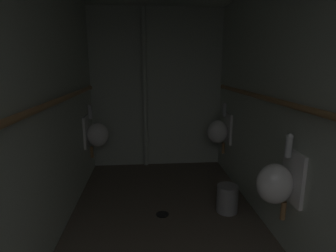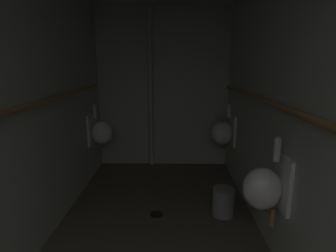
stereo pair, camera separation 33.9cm
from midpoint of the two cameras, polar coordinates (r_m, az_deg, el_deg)
name	(u,v)px [view 1 (the left image)]	position (r m, az deg, el deg)	size (l,w,h in m)	color
wall_left	(26,119)	(2.27, -31.87, 1.26)	(0.06, 4.61, 2.46)	#B5BEAF
wall_right	(303,114)	(2.29, 23.18, 2.25)	(0.06, 4.61, 2.46)	#B5BEAF
wall_back	(157,90)	(4.28, -4.66, 7.66)	(2.17, 0.06, 2.46)	#B5BEAF
urinal_left_mid	(96,134)	(3.91, -17.41, -1.69)	(0.32, 0.30, 0.76)	white
urinal_right_mid	(277,182)	(2.35, 18.40, -11.41)	(0.32, 0.30, 0.76)	white
urinal_right_far	(219,131)	(3.95, 8.38, -1.10)	(0.32, 0.30, 0.76)	white
supply_pipe_left	(37,109)	(2.22, -30.07, 3.03)	(0.06, 3.90, 0.06)	#9E7042
supply_pipe_right	(291,105)	(2.27, 20.98, 4.08)	(0.06, 3.89, 0.06)	#9E7042
standpipe_back_wall	(145,90)	(4.18, -7.32, 7.47)	(0.07, 0.07, 2.41)	#B5BEAF
floor_drain	(162,214)	(3.11, -4.48, -18.30)	(0.14, 0.14, 0.01)	black
waste_bin	(227,199)	(3.13, 9.41, -15.08)	(0.24, 0.24, 0.31)	gray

